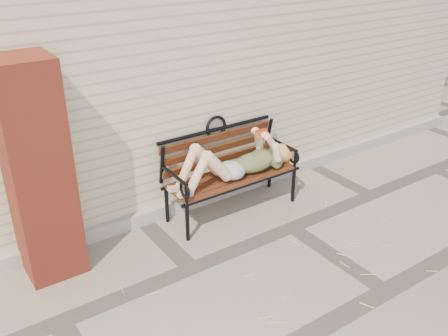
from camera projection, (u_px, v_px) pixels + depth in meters
ground at (292, 227)px, 5.33m from camera, size 80.00×80.00×0.00m
house_wall at (154, 38)px, 6.89m from camera, size 8.00×4.00×3.00m
foundation_strip at (239, 186)px, 6.01m from camera, size 8.00×0.10×0.15m
brick_pillar at (38, 172)px, 4.27m from camera, size 0.50×0.50×2.00m
garden_bench at (227, 161)px, 5.46m from camera, size 1.61×0.64×1.04m
reading_woman at (235, 162)px, 5.35m from camera, size 1.52×0.35×0.48m
straw_scatter at (289, 255)px, 4.87m from camera, size 2.90×1.81×0.01m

